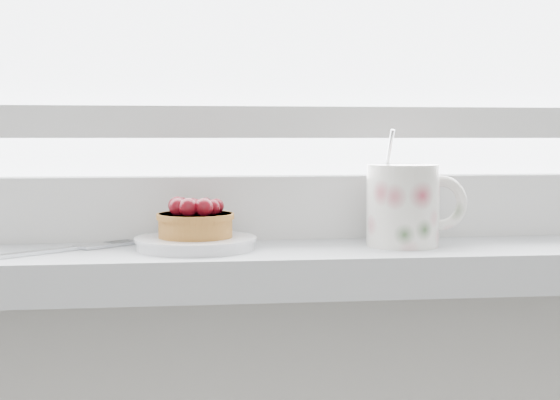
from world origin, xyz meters
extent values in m
cube|color=silver|center=(0.00, 1.90, 0.92)|extent=(1.60, 0.20, 0.04)
cube|color=silver|center=(0.00, 1.97, 0.97)|extent=(1.30, 0.05, 0.07)
cube|color=silver|center=(0.00, 1.97, 1.07)|extent=(1.30, 0.04, 0.04)
cylinder|color=white|center=(-0.04, 1.88, 0.95)|extent=(0.12, 0.12, 0.01)
cylinder|color=#945920|center=(-0.04, 1.88, 0.96)|extent=(0.07, 0.07, 0.02)
cylinder|color=#945920|center=(-0.04, 1.88, 0.97)|extent=(0.08, 0.08, 0.01)
sphere|color=#4A0007|center=(-0.04, 1.88, 0.98)|extent=(0.02, 0.02, 0.02)
sphere|color=#4A0007|center=(-0.02, 1.89, 0.98)|extent=(0.02, 0.02, 0.02)
sphere|color=#4A0007|center=(-0.03, 1.90, 0.98)|extent=(0.02, 0.02, 0.02)
sphere|color=#4A0007|center=(-0.04, 1.90, 0.98)|extent=(0.02, 0.02, 0.02)
sphere|color=#4A0007|center=(-0.05, 1.90, 0.98)|extent=(0.02, 0.02, 0.02)
sphere|color=#4A0007|center=(-0.06, 1.89, 0.98)|extent=(0.02, 0.02, 0.02)
sphere|color=#4A0007|center=(-0.06, 1.87, 0.98)|extent=(0.02, 0.02, 0.02)
sphere|color=#4A0007|center=(-0.05, 1.86, 0.98)|extent=(0.02, 0.02, 0.02)
sphere|color=#4A0007|center=(-0.03, 1.86, 0.98)|extent=(0.02, 0.02, 0.02)
sphere|color=#4A0007|center=(-0.02, 1.88, 0.98)|extent=(0.02, 0.02, 0.02)
cylinder|color=white|center=(0.17, 1.88, 0.98)|extent=(0.08, 0.08, 0.09)
cylinder|color=black|center=(0.17, 1.88, 1.02)|extent=(0.07, 0.07, 0.01)
torus|color=white|center=(0.21, 1.88, 0.98)|extent=(0.06, 0.01, 0.06)
cylinder|color=silver|center=(0.16, 1.90, 1.04)|extent=(0.01, 0.02, 0.05)
cube|color=silver|center=(-0.22, 1.85, 0.94)|extent=(0.10, 0.08, 0.00)
cube|color=silver|center=(-0.17, 1.89, 0.94)|extent=(0.02, 0.02, 0.00)
cube|color=silver|center=(-0.15, 1.90, 0.94)|extent=(0.04, 0.04, 0.00)
cube|color=silver|center=(-0.11, 1.92, 0.94)|extent=(0.03, 0.03, 0.00)
cube|color=silver|center=(-0.12, 1.92, 0.94)|extent=(0.03, 0.03, 0.00)
cube|color=silver|center=(-0.12, 1.93, 0.94)|extent=(0.03, 0.03, 0.00)
cube|color=silver|center=(-0.13, 1.93, 0.94)|extent=(0.03, 0.03, 0.00)
camera|label=1|loc=(-0.05, 1.09, 1.05)|focal=50.00mm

